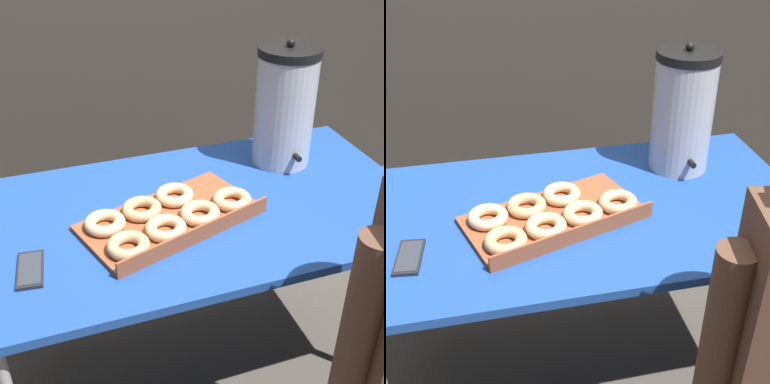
# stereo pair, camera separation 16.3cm
# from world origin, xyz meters

# --- Properties ---
(ground_plane) EXTENTS (12.00, 12.00, 0.00)m
(ground_plane) POSITION_xyz_m (0.00, 0.00, 0.00)
(ground_plane) COLOR #4C473F
(folding_table) EXTENTS (1.37, 0.78, 0.71)m
(folding_table) POSITION_xyz_m (0.00, 0.00, 0.66)
(folding_table) COLOR #1E479E
(folding_table) RESTS_ON ground
(donut_box) EXTENTS (0.59, 0.42, 0.05)m
(donut_box) POSITION_xyz_m (-0.13, -0.05, 0.73)
(donut_box) COLOR brown
(donut_box) RESTS_ON folding_table
(coffee_urn) EXTENTS (0.21, 0.24, 0.44)m
(coffee_urn) POSITION_xyz_m (0.37, 0.19, 0.92)
(coffee_urn) COLOR #B7B7BC
(coffee_urn) RESTS_ON folding_table
(cell_phone) EXTENTS (0.08, 0.16, 0.01)m
(cell_phone) POSITION_xyz_m (-0.54, -0.14, 0.71)
(cell_phone) COLOR black
(cell_phone) RESTS_ON folding_table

